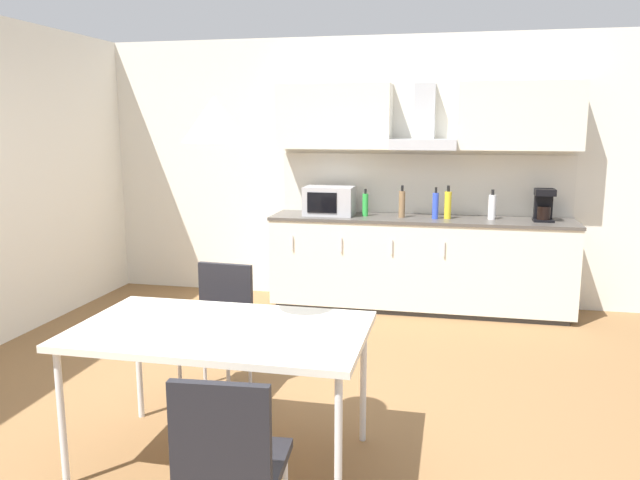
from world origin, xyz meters
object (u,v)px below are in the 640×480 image
coffee_maker (544,205)px  pendant_lamp (214,119)px  microwave (329,201)px  bottle_white (492,207)px  dining_table (221,336)px  chair_far_left (220,317)px  chair_near_right (229,455)px  bottle_blue (435,205)px  bottle_yellow (448,205)px  bottle_brown (402,204)px  bottle_green (365,204)px

coffee_maker → pendant_lamp: size_ratio=0.94×
microwave → bottle_white: (1.55, 0.03, -0.02)m
dining_table → chair_far_left: (-0.33, 0.83, -0.18)m
chair_near_right → dining_table: bearing=112.6°
microwave → bottle_blue: (1.03, -0.04, -0.01)m
chair_far_left → pendant_lamp: (0.33, -0.83, 1.28)m
bottle_yellow → pendant_lamp: size_ratio=0.98×
dining_table → pendant_lamp: (-0.00, -0.00, 1.10)m
bottle_brown → bottle_blue: 0.32m
coffee_maker → dining_table: (-1.96, -3.10, -0.35)m
pendant_lamp → microwave: bearing=90.9°
dining_table → bottle_blue: bearing=72.0°
bottle_green → dining_table: bottle_green is taller
microwave → coffee_maker: 2.01m
bottle_white → chair_far_left: bottle_white is taller
chair_far_left → pendant_lamp: bearing=-68.1°
coffee_maker → chair_far_left: (-2.30, -2.28, -0.52)m
microwave → chair_near_right: size_ratio=0.55×
coffee_maker → bottle_yellow: (-0.87, -0.04, -0.02)m
bottle_brown → bottle_white: 0.84m
bottle_brown → pendant_lamp: size_ratio=0.96×
bottle_brown → bottle_yellow: size_ratio=0.98×
bottle_brown → coffee_maker: bearing=2.3°
bottle_brown → bottle_green: bearing=176.5°
bottle_yellow → dining_table: bottle_yellow is taller
bottle_white → bottle_blue: bearing=-171.8°
bottle_blue → chair_far_left: 2.62m
chair_near_right → bottle_yellow: bearing=79.0°
bottle_brown → bottle_white: bearing=3.9°
bottle_yellow → bottle_blue: bearing=-166.1°
microwave → bottle_white: size_ratio=1.71×
bottle_brown → bottle_blue: (0.32, -0.02, -0.00)m
bottle_blue → chair_near_right: 3.95m
dining_table → bottle_brown: bearing=77.7°
bottle_green → pendant_lamp: size_ratio=0.83×
bottle_blue → chair_near_right: bearing=-99.4°
bottle_yellow → pendant_lamp: bearing=-109.7°
coffee_maker → bottle_white: coffee_maker is taller
bottle_brown → bottle_yellow: 0.43m
microwave → pendant_lamp: 3.17m
bottle_yellow → chair_far_left: bottle_yellow is taller
bottle_white → chair_near_right: bearing=-106.4°
chair_far_left → pendant_lamp: 1.56m
bottle_brown → bottle_green: 0.36m
bottle_white → dining_table: bottle_white is taller
bottle_blue → bottle_white: bottle_blue is taller
microwave → chair_near_right: microwave is taller
bottle_white → chair_far_left: size_ratio=0.32×
bottle_green → dining_table: (-0.31, -3.07, -0.31)m
chair_near_right → bottle_brown: bearing=85.2°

